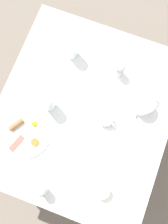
% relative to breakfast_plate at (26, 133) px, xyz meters
% --- Properties ---
extents(ground_plane, '(8.00, 8.00, 0.00)m').
position_rel_breakfast_plate_xyz_m(ground_plane, '(0.26, 0.22, -0.73)').
color(ground_plane, '#70665B').
extents(table, '(0.96, 1.10, 0.72)m').
position_rel_breakfast_plate_xyz_m(table, '(0.26, 0.22, -0.08)').
color(table, silver).
rests_on(table, ground_plane).
extents(breakfast_plate, '(0.27, 0.27, 0.04)m').
position_rel_breakfast_plate_xyz_m(breakfast_plate, '(0.00, 0.00, 0.00)').
color(breakfast_plate, white).
rests_on(breakfast_plate, table).
extents(teapot_near, '(0.12, 0.17, 0.12)m').
position_rel_breakfast_plate_xyz_m(teapot_near, '(0.55, 0.37, 0.04)').
color(teapot_near, white).
rests_on(teapot_near, table).
extents(teacup_with_saucer_left, '(0.15, 0.15, 0.06)m').
position_rel_breakfast_plate_xyz_m(teacup_with_saucer_left, '(0.39, 0.22, 0.02)').
color(teacup_with_saucer_left, white).
rests_on(teacup_with_saucer_left, table).
extents(teacup_with_saucer_right, '(0.15, 0.15, 0.06)m').
position_rel_breakfast_plate_xyz_m(teacup_with_saucer_right, '(0.49, -0.14, 0.02)').
color(teacup_with_saucer_right, white).
rests_on(teacup_with_saucer_right, table).
extents(water_glass_tall, '(0.07, 0.07, 0.15)m').
position_rel_breakfast_plate_xyz_m(water_glass_tall, '(0.07, 0.53, 0.07)').
color(water_glass_tall, white).
rests_on(water_glass_tall, table).
extents(water_glass_short, '(0.07, 0.07, 0.16)m').
position_rel_breakfast_plate_xyz_m(water_glass_short, '(0.06, 0.19, 0.07)').
color(water_glass_short, white).
rests_on(water_glass_short, table).
extents(pepper_grinder, '(0.05, 0.05, 0.12)m').
position_rel_breakfast_plate_xyz_m(pepper_grinder, '(0.21, -0.25, 0.05)').
color(pepper_grinder, '#BCBCC1').
rests_on(pepper_grinder, table).
extents(salt_grinder, '(0.05, 0.05, 0.12)m').
position_rel_breakfast_plate_xyz_m(salt_grinder, '(0.37, 0.51, 0.05)').
color(salt_grinder, '#BCBCC1').
rests_on(salt_grinder, table).
extents(fork_by_plate, '(0.14, 0.12, 0.00)m').
position_rel_breakfast_plate_xyz_m(fork_by_plate, '(0.62, 0.06, -0.01)').
color(fork_by_plate, silver).
rests_on(fork_by_plate, table).
extents(knife_by_plate, '(0.14, 0.16, 0.00)m').
position_rel_breakfast_plate_xyz_m(knife_by_plate, '(0.05, 0.38, -0.01)').
color(knife_by_plate, silver).
rests_on(knife_by_plate, table).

